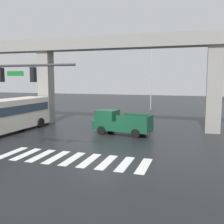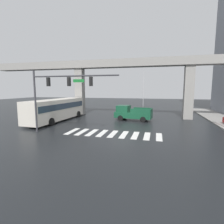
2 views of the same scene
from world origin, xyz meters
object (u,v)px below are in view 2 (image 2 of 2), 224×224
(traffic_signal_mast, at_px, (58,87))
(flagpole, at_px, (144,83))
(pickup_truck, at_px, (131,113))
(city_bus, at_px, (57,109))

(traffic_signal_mast, xyz_separation_m, flagpole, (6.61, 21.42, 1.10))
(traffic_signal_mast, height_order, flagpole, flagpole)
(pickup_truck, distance_m, flagpole, 13.19)
(traffic_signal_mast, relative_size, flagpole, 0.89)
(pickup_truck, height_order, traffic_signal_mast, traffic_signal_mast)
(city_bus, height_order, flagpole, flagpole)
(pickup_truck, xyz_separation_m, flagpole, (0.84, 12.30, 4.67))
(traffic_signal_mast, bearing_deg, flagpole, 72.86)
(flagpole, bearing_deg, traffic_signal_mast, -107.14)
(pickup_truck, height_order, city_bus, city_bus)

